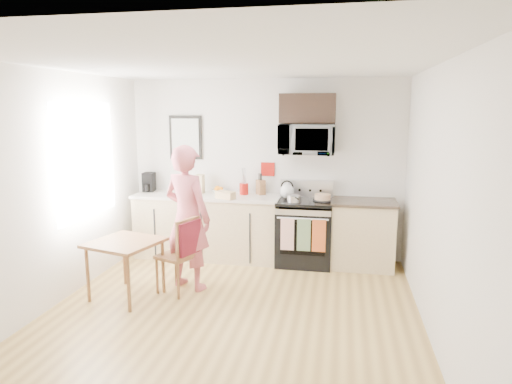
% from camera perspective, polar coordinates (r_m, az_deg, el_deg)
% --- Properties ---
extents(floor, '(4.60, 4.60, 0.00)m').
position_cam_1_polar(floor, '(4.92, -3.67, -15.91)').
color(floor, olive).
rests_on(floor, ground).
extents(back_wall, '(4.00, 0.04, 2.60)m').
position_cam_1_polar(back_wall, '(6.72, 1.08, 2.89)').
color(back_wall, silver).
rests_on(back_wall, floor).
extents(front_wall, '(4.00, 0.04, 2.60)m').
position_cam_1_polar(front_wall, '(2.43, -17.93, -11.43)').
color(front_wall, silver).
rests_on(front_wall, floor).
extents(left_wall, '(0.04, 4.60, 2.60)m').
position_cam_1_polar(left_wall, '(5.36, -25.03, -0.04)').
color(left_wall, silver).
rests_on(left_wall, floor).
extents(right_wall, '(0.04, 4.60, 2.60)m').
position_cam_1_polar(right_wall, '(4.45, 21.96, -1.80)').
color(right_wall, silver).
rests_on(right_wall, floor).
extents(ceiling, '(4.00, 4.60, 0.04)m').
position_cam_1_polar(ceiling, '(4.43, -4.08, 15.80)').
color(ceiling, silver).
rests_on(ceiling, back_wall).
extents(window, '(0.06, 1.40, 1.50)m').
position_cam_1_polar(window, '(5.97, -20.47, 3.69)').
color(window, silver).
rests_on(window, left_wall).
extents(cabinet_left, '(2.10, 0.60, 0.90)m').
position_cam_1_polar(cabinet_left, '(6.78, -6.07, -4.43)').
color(cabinet_left, tan).
rests_on(cabinet_left, floor).
extents(countertop_left, '(2.14, 0.64, 0.04)m').
position_cam_1_polar(countertop_left, '(6.68, -6.15, -0.52)').
color(countertop_left, beige).
rests_on(countertop_left, cabinet_left).
extents(cabinet_right, '(0.84, 0.60, 0.90)m').
position_cam_1_polar(cabinet_right, '(6.51, 13.16, -5.28)').
color(cabinet_right, tan).
rests_on(cabinet_right, floor).
extents(countertop_right, '(0.88, 0.64, 0.04)m').
position_cam_1_polar(countertop_right, '(6.40, 13.33, -1.23)').
color(countertop_right, black).
rests_on(countertop_right, cabinet_right).
extents(range, '(0.76, 0.70, 1.16)m').
position_cam_1_polar(range, '(6.50, 6.07, -5.20)').
color(range, black).
rests_on(range, floor).
extents(microwave, '(0.76, 0.51, 0.42)m').
position_cam_1_polar(microwave, '(6.38, 6.38, 6.58)').
color(microwave, silver).
rests_on(microwave, back_wall).
extents(upper_cabinet, '(0.76, 0.35, 0.40)m').
position_cam_1_polar(upper_cabinet, '(6.41, 6.49, 10.35)').
color(upper_cabinet, black).
rests_on(upper_cabinet, back_wall).
extents(wall_art, '(0.50, 0.04, 0.65)m').
position_cam_1_polar(wall_art, '(6.96, -8.80, 6.75)').
color(wall_art, black).
rests_on(wall_art, back_wall).
extents(wall_trivet, '(0.20, 0.02, 0.20)m').
position_cam_1_polar(wall_trivet, '(6.70, 1.48, 2.86)').
color(wall_trivet, '#A0130D').
rests_on(wall_trivet, back_wall).
extents(person, '(0.75, 0.62, 1.76)m').
position_cam_1_polar(person, '(5.57, -8.56, -3.19)').
color(person, '#B5314C').
rests_on(person, floor).
extents(dining_table, '(0.77, 0.77, 0.68)m').
position_cam_1_polar(dining_table, '(5.50, -16.04, -6.70)').
color(dining_table, brown).
rests_on(dining_table, floor).
extents(chair, '(0.54, 0.51, 0.93)m').
position_cam_1_polar(chair, '(5.44, -8.93, -6.64)').
color(chair, brown).
rests_on(chair, floor).
extents(knife_block, '(0.16, 0.17, 0.21)m').
position_cam_1_polar(knife_block, '(6.65, 0.60, 0.60)').
color(knife_block, brown).
rests_on(knife_block, countertop_left).
extents(utensil_crock, '(0.13, 0.13, 0.39)m').
position_cam_1_polar(utensil_crock, '(6.64, -1.52, 1.03)').
color(utensil_crock, '#A0130D').
rests_on(utensil_crock, countertop_left).
extents(fruit_bowl, '(0.27, 0.27, 0.10)m').
position_cam_1_polar(fruit_bowl, '(6.79, -4.61, 0.22)').
color(fruit_bowl, white).
rests_on(fruit_bowl, countertop_left).
extents(milk_carton, '(0.12, 0.12, 0.28)m').
position_cam_1_polar(milk_carton, '(6.79, -6.99, 1.02)').
color(milk_carton, tan).
rests_on(milk_carton, countertop_left).
extents(coffee_maker, '(0.18, 0.25, 0.28)m').
position_cam_1_polar(coffee_maker, '(7.09, -13.26, 1.16)').
color(coffee_maker, black).
rests_on(coffee_maker, countertop_left).
extents(bread_bag, '(0.31, 0.24, 0.10)m').
position_cam_1_polar(bread_bag, '(6.36, -3.85, -0.38)').
color(bread_bag, tan).
rests_on(bread_bag, countertop_left).
extents(cake, '(0.27, 0.27, 0.09)m').
position_cam_1_polar(cake, '(6.35, 8.33, -0.70)').
color(cake, black).
rests_on(cake, range).
extents(kettle, '(0.20, 0.20, 0.26)m').
position_cam_1_polar(kettle, '(6.46, 3.90, 0.18)').
color(kettle, white).
rests_on(kettle, range).
extents(pot, '(0.18, 0.30, 0.09)m').
position_cam_1_polar(pot, '(6.21, 4.74, -0.85)').
color(pot, silver).
rests_on(pot, range).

